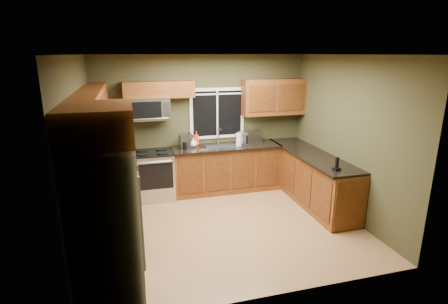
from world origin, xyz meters
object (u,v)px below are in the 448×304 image
soap_bottle_c (193,143)px  cordless_phone (337,166)px  coffee_maker (184,142)px  kettle (190,139)px  paper_towel_roll (239,139)px  microwave (149,108)px  soap_bottle_b (239,140)px  refrigerator (107,225)px  range (153,175)px  soap_bottle_a (197,138)px  toaster_oven (250,137)px

soap_bottle_c → cordless_phone: bearing=-46.5°
coffee_maker → kettle: size_ratio=0.90×
kettle → paper_towel_roll: kettle is taller
paper_towel_roll → cordless_phone: size_ratio=1.30×
microwave → soap_bottle_b: size_ratio=4.49×
microwave → refrigerator: bearing=-103.3°
range → soap_bottle_a: (0.90, 0.23, 0.61)m
soap_bottle_b → range: bearing=-176.2°
microwave → toaster_oven: bearing=-0.5°
kettle → soap_bottle_a: (0.14, 0.05, 0.00)m
microwave → cordless_phone: microwave is taller
microwave → kettle: (0.76, 0.04, -0.65)m
kettle → refrigerator: bearing=-116.1°
refrigerator → range: size_ratio=1.92×
paper_towel_roll → soap_bottle_c: bearing=169.8°
refrigerator → toaster_oven: bearing=47.1°
range → microwave: (-0.00, 0.14, 1.26)m
toaster_oven → cordless_phone: toaster_oven is taller
coffee_maker → paper_towel_roll: (1.09, -0.09, 0.00)m
soap_bottle_b → cordless_phone: bearing=-64.1°
coffee_maker → soap_bottle_a: size_ratio=0.96×
paper_towel_roll → kettle: bearing=167.0°
cordless_phone → soap_bottle_c: bearing=133.5°
range → microwave: 1.27m
kettle → soap_bottle_c: kettle is taller
coffee_maker → cordless_phone: coffee_maker is taller
kettle → soap_bottle_a: kettle is taller
toaster_oven → kettle: bearing=177.2°
refrigerator → cordless_phone: size_ratio=8.30×
soap_bottle_c → cordless_phone: cordless_phone is taller
refrigerator → kettle: size_ratio=5.99×
coffee_maker → soap_bottle_c: coffee_maker is taller
soap_bottle_c → kettle: bearing=135.1°
range → soap_bottle_b: size_ratio=5.54×
soap_bottle_a → cordless_phone: 2.80m
range → paper_towel_roll: (1.70, -0.04, 0.60)m
paper_towel_roll → soap_bottle_a: bearing=161.5°
microwave → soap_bottle_a: microwave is taller
kettle → soap_bottle_c: bearing=-44.9°
refrigerator → kettle: 3.29m
refrigerator → toaster_oven: 3.95m
kettle → soap_bottle_a: bearing=19.2°
refrigerator → microwave: microwave is taller
kettle → soap_bottle_a: 0.15m
microwave → paper_towel_roll: 1.83m
toaster_oven → soap_bottle_c: (-1.18, 0.00, -0.04)m
soap_bottle_a → toaster_oven: bearing=-5.8°
soap_bottle_a → soap_bottle_b: bearing=-7.7°
refrigerator → microwave: size_ratio=2.37×
refrigerator → kettle: (1.45, 2.95, 0.18)m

